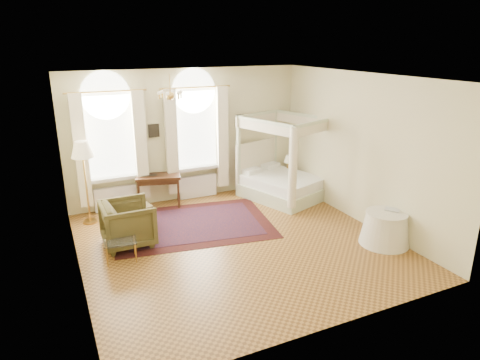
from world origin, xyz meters
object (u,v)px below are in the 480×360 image
(stool, at_px, (142,209))
(side_table, at_px, (385,228))
(writing_desk, at_px, (158,180))
(armchair, at_px, (128,223))
(nightstand, at_px, (287,178))
(floor_lamp, at_px, (82,154))
(canopy_bed, at_px, (283,180))
(coffee_table, at_px, (120,243))

(stool, height_order, side_table, side_table)
(writing_desk, distance_m, armchair, 2.13)
(nightstand, distance_m, side_table, 3.83)
(armchair, xyz_separation_m, floor_lamp, (-0.59, 1.49, 1.15))
(nightstand, bearing_deg, side_table, -90.00)
(writing_desk, xyz_separation_m, armchair, (-1.10, -1.80, -0.23))
(canopy_bed, bearing_deg, coffee_table, -159.47)
(nightstand, xyz_separation_m, coffee_table, (-4.95, -2.30, 0.08))
(canopy_bed, distance_m, floor_lamp, 4.92)
(armchair, bearing_deg, side_table, -115.33)
(stool, xyz_separation_m, coffee_table, (-0.73, -1.49, -0.02))
(nightstand, distance_m, stool, 4.30)
(canopy_bed, relative_size, coffee_table, 3.73)
(coffee_table, xyz_separation_m, side_table, (4.95, -1.53, -0.03))
(nightstand, bearing_deg, writing_desk, 177.91)
(armchair, height_order, coffee_table, armchair)
(nightstand, relative_size, stool, 1.25)
(nightstand, height_order, stool, nightstand)
(stool, xyz_separation_m, armchair, (-0.46, -0.86, 0.08))
(side_table, bearing_deg, stool, 144.40)
(coffee_table, bearing_deg, writing_desk, 60.58)
(nightstand, relative_size, writing_desk, 0.48)
(side_table, bearing_deg, canopy_bed, 98.97)
(writing_desk, height_order, armchair, armchair)
(stool, relative_size, side_table, 0.46)
(canopy_bed, bearing_deg, armchair, -166.05)
(canopy_bed, xyz_separation_m, writing_desk, (-3.08, 0.77, 0.20))
(canopy_bed, xyz_separation_m, floor_lamp, (-4.77, 0.45, 1.12))
(nightstand, bearing_deg, coffee_table, -155.07)
(writing_desk, height_order, floor_lamp, floor_lamp)
(stool, distance_m, armchair, 0.98)
(stool, height_order, armchair, armchair)
(floor_lamp, bearing_deg, side_table, -34.68)
(armchair, distance_m, coffee_table, 0.69)
(canopy_bed, bearing_deg, floor_lamp, 174.57)
(floor_lamp, bearing_deg, canopy_bed, -5.43)
(canopy_bed, distance_m, nightstand, 0.84)
(stool, relative_size, armchair, 0.45)
(nightstand, distance_m, coffee_table, 5.46)
(writing_desk, relative_size, side_table, 1.19)
(canopy_bed, relative_size, armchair, 2.36)
(floor_lamp, bearing_deg, stool, -30.80)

